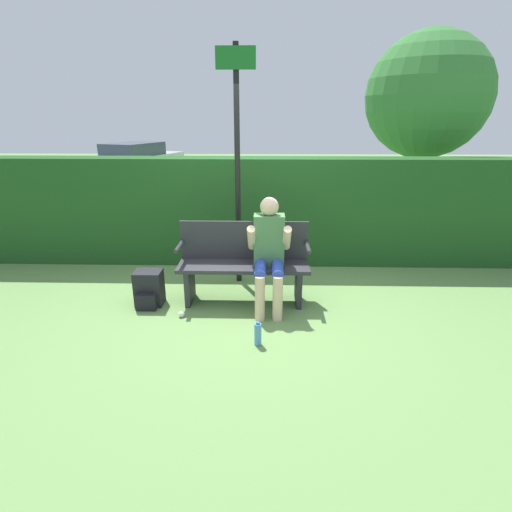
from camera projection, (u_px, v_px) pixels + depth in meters
The scene contains 10 objects.
ground_plane at pixel (244, 301), 4.88m from camera, with size 40.00×40.00×0.00m, color #668E4C.
hedge_back at pixel (249, 211), 6.00m from camera, with size 12.00×0.49×1.58m.
park_bench at pixel (244, 262), 4.78m from camera, with size 1.55×0.45×0.96m.
person_seated at pixel (269, 249), 4.56m from camera, with size 0.49×0.66×1.28m.
backpack at pixel (149, 289), 4.74m from camera, with size 0.32×0.33×0.42m.
water_bottle at pixel (258, 334), 3.92m from camera, with size 0.07×0.07×0.25m.
signpost at pixel (237, 155), 4.94m from camera, with size 0.46×0.09×2.95m.
parked_car at pixel (134, 160), 15.14m from camera, with size 3.10×4.78×1.20m.
tree at pixel (427, 98), 6.96m from camera, with size 2.13×2.13×3.54m.
litter_crumple at pixel (181, 314), 4.49m from camera, with size 0.07×0.07×0.07m.
Camera 1 is at (0.26, -4.41, 2.14)m, focal length 28.00 mm.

